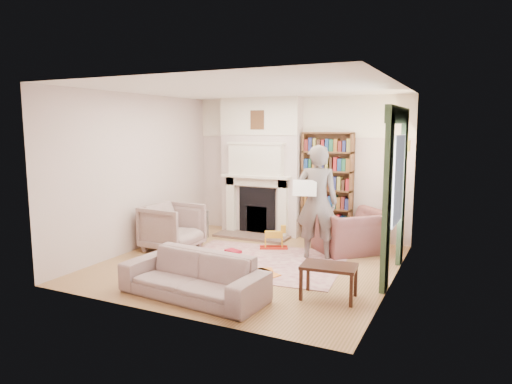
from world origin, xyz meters
The scene contains 25 objects.
floor centered at (0.00, 0.00, 0.00)m, with size 4.50×4.50×0.00m, color olive.
ceiling centered at (0.00, 0.00, 2.80)m, with size 4.50×4.50×0.00m, color white.
wall_back centered at (0.00, 2.25, 1.40)m, with size 4.50×4.50×0.00m, color beige.
wall_front centered at (0.00, -2.25, 1.40)m, with size 4.50×4.50×0.00m, color beige.
wall_left centered at (-2.25, 0.00, 1.40)m, with size 4.50×4.50×0.00m, color beige.
wall_right centered at (2.25, 0.00, 1.40)m, with size 4.50×4.50×0.00m, color beige.
fireplace centered at (-0.75, 2.05, 1.39)m, with size 1.70×0.58×2.80m.
bookcase centered at (0.65, 2.12, 1.18)m, with size 1.00×0.24×1.85m, color brown.
window centered at (2.23, 0.40, 1.45)m, with size 0.02×0.90×1.30m, color silver.
curtain_left centered at (2.20, -0.30, 1.20)m, with size 0.07×0.32×2.40m, color #314A2F.
curtain_right centered at (2.20, 1.10, 1.20)m, with size 0.07×0.32×2.40m, color #314A2F.
pelmet centered at (2.19, 0.40, 2.38)m, with size 0.09×1.70×0.24m, color #314A2F.
wall_sconce centered at (2.03, 1.50, 1.90)m, with size 0.20×0.24×0.24m, color gold, non-canonical shape.
rug centered at (0.11, 0.17, 0.01)m, with size 2.68×2.06×0.01m, color beige.
armchair_reading centered at (1.33, 1.38, 0.37)m, with size 1.15×1.01×0.75m, color #532E2C.
armchair_left centered at (-1.63, 0.17, 0.42)m, with size 0.89×0.92×0.84m, color #A89E8A.
sofa centered at (-0.01, -1.63, 0.29)m, with size 1.97×0.77×0.57m, color #A79A8A.
man_reading centered at (0.88, 0.78, 0.96)m, with size 0.70×0.46×1.92m, color #5B4E49.
newspaper centered at (0.73, 0.58, 1.22)m, with size 0.39×0.02×0.27m, color white.
coffee_table centered at (1.60, -0.92, 0.23)m, with size 0.70×0.45×0.45m, color #371B13, non-canonical shape.
paraffin_heater centered at (-1.64, 1.20, 0.28)m, with size 0.24×0.24×0.55m, color #B2B5BA.
rocking_horse centered at (0.01, 0.99, 0.22)m, with size 0.51×0.20×0.45m, color gold, non-canonical shape.
board_game centered at (-0.84, -0.52, 0.03)m, with size 0.33×0.33×0.03m, color #F2CB55.
game_box_lid centered at (-0.53, 0.42, 0.04)m, with size 0.27×0.18×0.05m, color #A61225.
comic_annuals centered at (0.32, -0.39, 0.02)m, with size 0.92×0.62×0.02m.
Camera 1 is at (3.20, -6.46, 2.22)m, focal length 32.00 mm.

